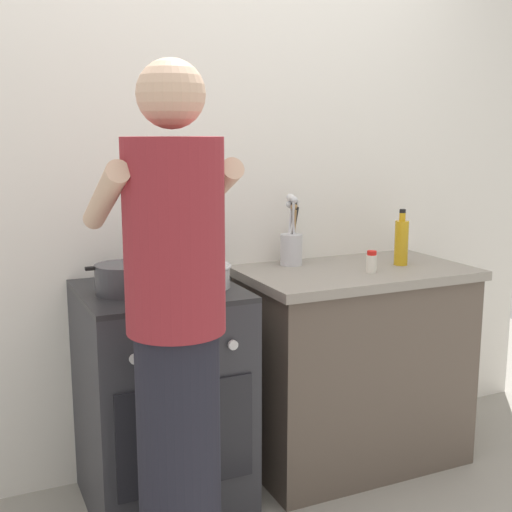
# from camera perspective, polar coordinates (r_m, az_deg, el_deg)

# --- Properties ---
(ground) EXTENTS (6.00, 6.00, 0.00)m
(ground) POSITION_cam_1_polar(r_m,az_deg,el_deg) (2.91, 0.10, -20.21)
(ground) COLOR gray
(back_wall) EXTENTS (3.20, 0.10, 2.50)m
(back_wall) POSITION_cam_1_polar(r_m,az_deg,el_deg) (3.05, -0.42, 6.04)
(back_wall) COLOR silver
(back_wall) RESTS_ON ground
(countertop) EXTENTS (1.00, 0.60, 0.90)m
(countertop) POSITION_cam_1_polar(r_m,az_deg,el_deg) (3.08, 8.35, -9.23)
(countertop) COLOR brown
(countertop) RESTS_ON ground
(stove_range) EXTENTS (0.60, 0.62, 0.90)m
(stove_range) POSITION_cam_1_polar(r_m,az_deg,el_deg) (2.73, -8.08, -12.00)
(stove_range) COLOR #2D2D33
(stove_range) RESTS_ON ground
(pot) EXTENTS (0.28, 0.21, 0.11)m
(pot) POSITION_cam_1_polar(r_m,az_deg,el_deg) (2.52, -11.28, -1.92)
(pot) COLOR #38383D
(pot) RESTS_ON stove_range
(mixing_bowl) EXTENTS (0.27, 0.27, 0.09)m
(mixing_bowl) POSITION_cam_1_polar(r_m,az_deg,el_deg) (2.58, -5.12, -1.60)
(mixing_bowl) COLOR #B7B7BC
(mixing_bowl) RESTS_ON stove_range
(utensil_crock) EXTENTS (0.10, 0.10, 0.32)m
(utensil_crock) POSITION_cam_1_polar(r_m,az_deg,el_deg) (3.00, 3.06, 1.18)
(utensil_crock) COLOR silver
(utensil_crock) RESTS_ON countertop
(spice_bottle) EXTENTS (0.04, 0.04, 0.09)m
(spice_bottle) POSITION_cam_1_polar(r_m,az_deg,el_deg) (2.88, 9.88, -0.50)
(spice_bottle) COLOR silver
(spice_bottle) RESTS_ON countertop
(oil_bottle) EXTENTS (0.06, 0.06, 0.25)m
(oil_bottle) POSITION_cam_1_polar(r_m,az_deg,el_deg) (3.06, 12.36, 1.22)
(oil_bottle) COLOR gold
(oil_bottle) RESTS_ON countertop
(person) EXTENTS (0.41, 0.50, 1.70)m
(person) POSITION_cam_1_polar(r_m,az_deg,el_deg) (2.06, -6.86, -7.42)
(person) COLOR black
(person) RESTS_ON ground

